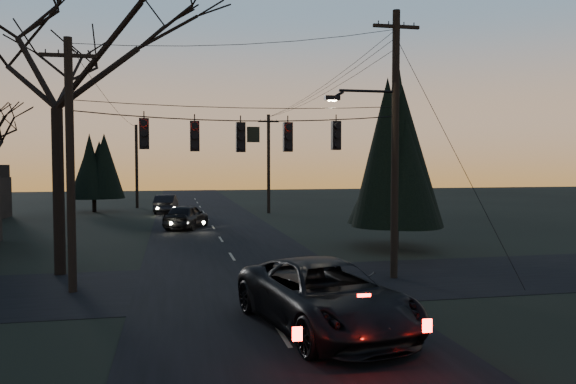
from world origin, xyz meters
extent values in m
cube|color=black|center=(0.00, 20.00, 0.01)|extent=(8.00, 120.00, 0.02)
cube|color=black|center=(0.00, 10.00, 0.01)|extent=(60.00, 7.00, 0.02)
cylinder|color=black|center=(-0.25, 10.00, 6.10)|extent=(11.50, 0.04, 0.04)
cylinder|color=black|center=(-7.00, 13.27, 3.23)|extent=(0.44, 0.44, 6.46)
cylinder|color=black|center=(8.43, 16.95, 0.80)|extent=(0.36, 0.36, 1.60)
cone|color=black|center=(8.43, 16.95, 5.00)|extent=(4.48, 4.48, 7.59)
cylinder|color=black|center=(-9.45, 42.20, 0.80)|extent=(0.36, 0.36, 1.60)
cone|color=black|center=(-9.45, 42.20, 3.90)|extent=(3.85, 3.85, 5.41)
imported|color=black|center=(1.17, 4.14, 0.89)|extent=(4.18, 6.87, 1.78)
imported|color=black|center=(-1.77, 27.80, 0.81)|extent=(3.45, 5.11, 1.62)
imported|color=black|center=(-3.20, 39.88, 0.78)|extent=(2.13, 4.88, 1.56)
camera|label=1|loc=(-2.69, -9.77, 4.37)|focal=35.00mm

